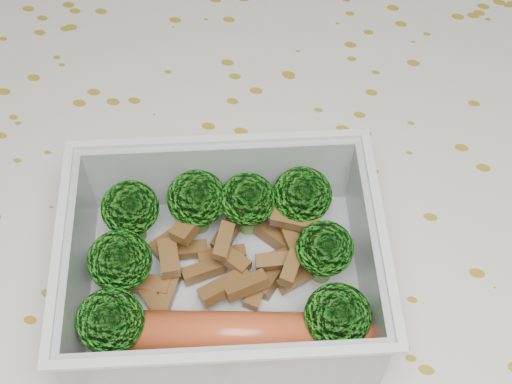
# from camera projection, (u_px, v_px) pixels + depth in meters

# --- Properties ---
(dining_table) EXTENTS (1.40, 0.90, 0.75)m
(dining_table) POSITION_uv_depth(u_px,v_px,m) (254.00, 287.00, 0.52)
(dining_table) COLOR brown
(dining_table) RESTS_ON ground
(tablecloth) EXTENTS (1.46, 0.96, 0.19)m
(tablecloth) POSITION_uv_depth(u_px,v_px,m) (254.00, 253.00, 0.48)
(tablecloth) COLOR silver
(tablecloth) RESTS_ON dining_table
(lunch_container) EXTENTS (0.21, 0.18, 0.06)m
(lunch_container) POSITION_uv_depth(u_px,v_px,m) (224.00, 272.00, 0.40)
(lunch_container) COLOR silver
(lunch_container) RESTS_ON tablecloth
(broccoli_florets) EXTENTS (0.16, 0.14, 0.05)m
(broccoli_florets) POSITION_uv_depth(u_px,v_px,m) (219.00, 245.00, 0.40)
(broccoli_florets) COLOR #608C3F
(broccoli_florets) RESTS_ON lunch_container
(meat_pile) EXTENTS (0.10, 0.08, 0.03)m
(meat_pile) POSITION_uv_depth(u_px,v_px,m) (231.00, 259.00, 0.42)
(meat_pile) COLOR brown
(meat_pile) RESTS_ON lunch_container
(sausage) EXTENTS (0.15, 0.05, 0.02)m
(sausage) POSITION_uv_depth(u_px,v_px,m) (233.00, 334.00, 0.38)
(sausage) COLOR #B44522
(sausage) RESTS_ON lunch_container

